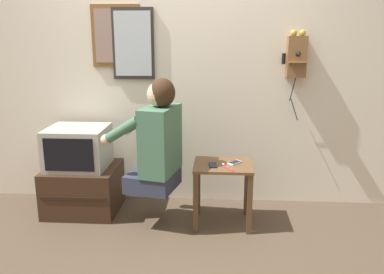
{
  "coord_description": "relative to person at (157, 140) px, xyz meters",
  "views": [
    {
      "loc": [
        0.44,
        -2.6,
        1.55
      ],
      "look_at": [
        0.24,
        0.47,
        0.75
      ],
      "focal_mm": 38.0,
      "sensor_mm": 36.0,
      "label": 1
    }
  ],
  "objects": [
    {
      "name": "person",
      "position": [
        0.0,
        0.0,
        0.0
      ],
      "size": [
        0.61,
        0.53,
        0.9
      ],
      "rotation": [
        0.0,
        0.0,
        1.34
      ],
      "color": "#2D3347",
      "rests_on": "ground_plane"
    },
    {
      "name": "television",
      "position": [
        -0.73,
        0.23,
        -0.14
      ],
      "size": [
        0.5,
        0.46,
        0.35
      ],
      "color": "#ADA89E",
      "rests_on": "tv_stand"
    },
    {
      "name": "wall_mirror",
      "position": [
        -0.27,
        0.53,
        0.73
      ],
      "size": [
        0.36,
        0.04,
        0.61
      ],
      "color": "#2D2823"
    },
    {
      "name": "wall_phone_antique",
      "position": [
        1.13,
        0.49,
        0.63
      ],
      "size": [
        0.2,
        0.19,
        0.77
      ],
      "color": "brown"
    },
    {
      "name": "toothbrush",
      "position": [
        0.55,
        -0.04,
        -0.2
      ],
      "size": [
        0.09,
        0.14,
        0.02
      ],
      "rotation": [
        0.0,
        0.0,
        0.54
      ],
      "color": "#D83F4C",
      "rests_on": "side_table"
    },
    {
      "name": "tv_stand",
      "position": [
        -0.7,
        0.23,
        -0.52
      ],
      "size": [
        0.61,
        0.55,
        0.4
      ],
      "color": "#382316",
      "rests_on": "ground_plane"
    },
    {
      "name": "wall_back",
      "position": [
        0.04,
        0.57,
        0.56
      ],
      "size": [
        6.8,
        0.05,
        2.55
      ],
      "color": "silver",
      "rests_on": "ground_plane"
    },
    {
      "name": "side_table",
      "position": [
        0.52,
        0.06,
        -0.32
      ],
      "size": [
        0.47,
        0.4,
        0.51
      ],
      "color": "brown",
      "rests_on": "ground_plane"
    },
    {
      "name": "framed_picture",
      "position": [
        -0.42,
        0.53,
        0.79
      ],
      "size": [
        0.43,
        0.03,
        0.53
      ],
      "color": "brown"
    },
    {
      "name": "cell_phone_spare",
      "position": [
        0.62,
        0.08,
        -0.2
      ],
      "size": [
        0.13,
        0.13,
        0.01
      ],
      "rotation": [
        0.0,
        0.0,
        -0.72
      ],
      "color": "silver",
      "rests_on": "side_table"
    },
    {
      "name": "cell_phone_held",
      "position": [
        0.44,
        0.01,
        -0.2
      ],
      "size": [
        0.07,
        0.13,
        0.01
      ],
      "rotation": [
        0.0,
        0.0,
        0.09
      ],
      "color": "black",
      "rests_on": "side_table"
    },
    {
      "name": "ground_plane",
      "position": [
        0.04,
        -0.46,
        -0.72
      ],
      "size": [
        14.0,
        14.0,
        0.0
      ],
      "primitive_type": "plane",
      "color": "#4C3D2D"
    }
  ]
}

